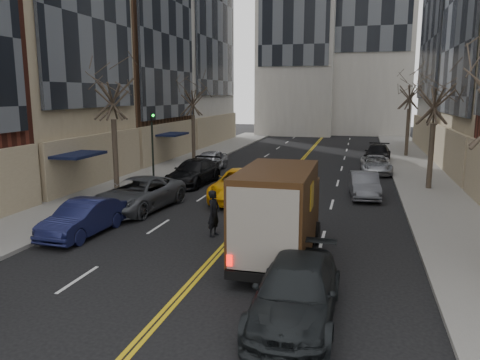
# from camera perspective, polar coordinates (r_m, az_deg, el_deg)

# --- Properties ---
(sidewalk_left) EXTENTS (4.00, 66.00, 0.15)m
(sidewalk_left) POSITION_cam_1_polar(r_m,az_deg,el_deg) (34.35, -9.39, 1.06)
(sidewalk_left) COLOR slate
(sidewalk_left) RESTS_ON ground
(sidewalk_right) EXTENTS (4.00, 66.00, 0.15)m
(sidewalk_right) POSITION_cam_1_polar(r_m,az_deg,el_deg) (31.75, 21.88, -0.35)
(sidewalk_right) COLOR slate
(sidewalk_right) RESTS_ON ground
(tree_lf_mid) EXTENTS (3.20, 3.20, 8.91)m
(tree_lf_mid) POSITION_cam_1_polar(r_m,az_deg,el_deg) (27.55, -15.40, 12.13)
(tree_lf_mid) COLOR #382D23
(tree_lf_mid) RESTS_ON sidewalk_left
(tree_lf_far) EXTENTS (3.20, 3.20, 8.12)m
(tree_lf_far) POSITION_cam_1_polar(r_m,az_deg,el_deg) (39.37, -5.81, 11.04)
(tree_lf_far) COLOR #382D23
(tree_lf_far) RESTS_ON sidewalk_left
(tree_rt_mid) EXTENTS (3.20, 3.20, 8.32)m
(tree_rt_mid) POSITION_cam_1_polar(r_m,az_deg,el_deg) (29.25, 22.81, 10.74)
(tree_rt_mid) COLOR #382D23
(tree_rt_mid) RESTS_ON sidewalk_right
(tree_rt_far) EXTENTS (3.20, 3.20, 9.11)m
(tree_rt_far) POSITION_cam_1_polar(r_m,az_deg,el_deg) (44.16, 20.10, 11.34)
(tree_rt_far) COLOR #382D23
(tree_rt_far) RESTS_ON sidewalk_right
(traffic_signal) EXTENTS (0.29, 0.26, 4.70)m
(traffic_signal) POSITION_cam_1_polar(r_m,az_deg,el_deg) (28.81, -10.63, 4.71)
(traffic_signal) COLOR black
(traffic_signal) RESTS_ON sidewalk_left
(ups_truck) EXTENTS (2.48, 5.99, 3.27)m
(ups_truck) POSITION_cam_1_polar(r_m,az_deg,el_deg) (15.94, 4.75, -4.11)
(ups_truck) COLOR black
(ups_truck) RESTS_ON ground
(observer_sedan) EXTENTS (2.07, 5.07, 1.47)m
(observer_sedan) POSITION_cam_1_polar(r_m,az_deg,el_deg) (12.21, 6.85, -13.39)
(observer_sedan) COLOR black
(observer_sedan) RESTS_ON ground
(taxi) EXTENTS (2.97, 5.91, 1.61)m
(taxi) POSITION_cam_1_polar(r_m,az_deg,el_deg) (25.13, 0.05, -0.60)
(taxi) COLOR #FAB10A
(taxi) RESTS_ON ground
(pedestrian) EXTENTS (0.57, 0.76, 1.87)m
(pedestrian) POSITION_cam_1_polar(r_m,az_deg,el_deg) (18.77, -3.20, -4.08)
(pedestrian) COLOR black
(pedestrian) RESTS_ON ground
(parked_lf_b) EXTENTS (1.71, 4.38, 1.42)m
(parked_lf_b) POSITION_cam_1_polar(r_m,az_deg,el_deg) (19.94, -18.55, -4.41)
(parked_lf_b) COLOR #13163B
(parked_lf_b) RESTS_ON ground
(parked_lf_c) EXTENTS (3.22, 5.93, 1.58)m
(parked_lf_c) POSITION_cam_1_polar(r_m,az_deg,el_deg) (23.44, -12.26, -1.70)
(parked_lf_c) COLOR #494C51
(parked_lf_c) RESTS_ON ground
(parked_lf_d) EXTENTS (2.50, 5.39, 1.53)m
(parked_lf_d) POSITION_cam_1_polar(r_m,az_deg,el_deg) (29.54, -5.66, 0.96)
(parked_lf_d) COLOR black
(parked_lf_d) RESTS_ON ground
(parked_lf_e) EXTENTS (1.95, 4.47, 1.50)m
(parked_lf_e) POSITION_cam_1_polar(r_m,az_deg,el_deg) (34.55, -3.73, 2.37)
(parked_lf_e) COLOR #A7AAAF
(parked_lf_e) RESTS_ON ground
(parked_rt_a) EXTENTS (1.81, 4.27, 1.37)m
(parked_rt_a) POSITION_cam_1_polar(r_m,az_deg,el_deg) (26.62, 14.92, -0.59)
(parked_rt_a) COLOR #4E5056
(parked_rt_a) RESTS_ON ground
(parked_rt_b) EXTENTS (2.22, 4.61, 1.27)m
(parked_rt_b) POSITION_cam_1_polar(r_m,az_deg,el_deg) (34.74, 16.25, 1.81)
(parked_rt_b) COLOR #B3B6BB
(parked_rt_b) RESTS_ON ground
(parked_rt_c) EXTENTS (2.42, 5.12, 1.44)m
(parked_rt_c) POSITION_cam_1_polar(r_m,az_deg,el_deg) (40.43, 16.42, 3.12)
(parked_rt_c) COLOR black
(parked_rt_c) RESTS_ON ground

